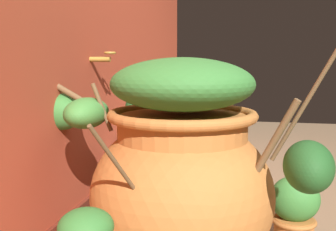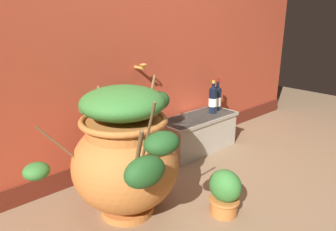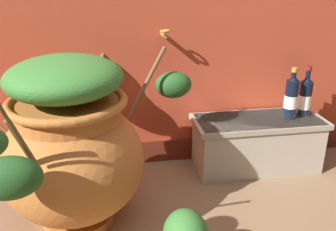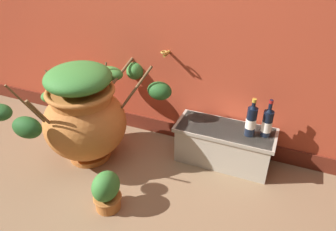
{
  "view_description": "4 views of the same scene",
  "coord_description": "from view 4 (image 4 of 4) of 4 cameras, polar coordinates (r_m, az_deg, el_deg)",
  "views": [
    {
      "loc": [
        -1.88,
        0.32,
        0.8
      ],
      "look_at": [
        0.11,
        0.75,
        0.52
      ],
      "focal_mm": 44.69,
      "sensor_mm": 36.0,
      "label": 1
    },
    {
      "loc": [
        -1.48,
        -0.9,
        1.2
      ],
      "look_at": [
        0.07,
        0.81,
        0.45
      ],
      "focal_mm": 34.46,
      "sensor_mm": 36.0,
      "label": 2
    },
    {
      "loc": [
        -0.31,
        -0.94,
        1.12
      ],
      "look_at": [
        -0.03,
        0.79,
        0.43
      ],
      "focal_mm": 39.22,
      "sensor_mm": 36.0,
      "label": 3
    },
    {
      "loc": [
        0.9,
        -1.11,
        1.69
      ],
      "look_at": [
        0.13,
        0.74,
        0.44
      ],
      "focal_mm": 34.24,
      "sensor_mm": 36.0,
      "label": 4
    }
  ],
  "objects": [
    {
      "name": "wine_bottle_middle",
      "position": [
        2.38,
        14.61,
        -0.72
      ],
      "size": [
        0.08,
        0.08,
        0.3
      ],
      "color": "black",
      "rests_on": "stone_ledge"
    },
    {
      "name": "potted_shrub",
      "position": [
        2.21,
        -10.89,
        -13.09
      ],
      "size": [
        0.19,
        0.21,
        0.29
      ],
      "color": "#C17033",
      "rests_on": "ground_plane"
    },
    {
      "name": "terracotta_urn",
      "position": [
        2.54,
        -14.59,
        0.32
      ],
      "size": [
        1.14,
        1.24,
        0.84
      ],
      "color": "#C17033",
      "rests_on": "ground_plane"
    },
    {
      "name": "wine_bottle_left",
      "position": [
        2.42,
        17.27,
        -1.07
      ],
      "size": [
        0.08,
        0.08,
        0.3
      ],
      "color": "black",
      "rests_on": "stone_ledge"
    },
    {
      "name": "stone_ledge",
      "position": [
        2.57,
        9.93,
        -4.97
      ],
      "size": [
        0.77,
        0.32,
        0.31
      ],
      "color": "beige",
      "rests_on": "ground_plane"
    },
    {
      "name": "ground_plane",
      "position": [
        2.21,
        -11.11,
        -18.74
      ],
      "size": [
        7.0,
        7.0,
        0.0
      ],
      "primitive_type": "plane",
      "color": "#896B4C"
    }
  ]
}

